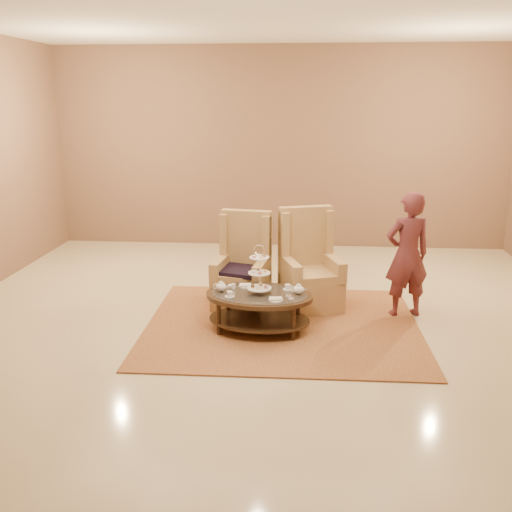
# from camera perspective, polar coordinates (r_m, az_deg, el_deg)

# --- Properties ---
(ground) EXTENTS (8.00, 8.00, 0.00)m
(ground) POSITION_cam_1_polar(r_m,az_deg,el_deg) (6.71, 0.87, -7.38)
(ground) COLOR beige
(ground) RESTS_ON ground
(ceiling) EXTENTS (8.00, 8.00, 0.02)m
(ceiling) POSITION_cam_1_polar(r_m,az_deg,el_deg) (6.71, 0.87, -7.38)
(ceiling) COLOR white
(ceiling) RESTS_ON ground
(wall_back) EXTENTS (8.00, 0.04, 3.50)m
(wall_back) POSITION_cam_1_polar(r_m,az_deg,el_deg) (10.21, 2.45, 10.68)
(wall_back) COLOR brown
(wall_back) RESTS_ON ground
(rug) EXTENTS (3.23, 2.71, 0.02)m
(rug) POSITION_cam_1_polar(r_m,az_deg,el_deg) (6.82, 2.64, -6.91)
(rug) COLOR #AD753D
(rug) RESTS_ON ground
(tea_table) EXTENTS (1.31, 0.97, 1.03)m
(tea_table) POSITION_cam_1_polar(r_m,az_deg,el_deg) (6.55, 0.32, -4.44)
(tea_table) COLOR black
(tea_table) RESTS_ON ground
(armchair_left) EXTENTS (0.75, 0.77, 1.22)m
(armchair_left) POSITION_cam_1_polar(r_m,az_deg,el_deg) (7.37, -1.31, -1.84)
(armchair_left) COLOR tan
(armchair_left) RESTS_ON ground
(armchair_right) EXTENTS (0.87, 0.89, 1.28)m
(armchair_right) POSITION_cam_1_polar(r_m,az_deg,el_deg) (7.35, 5.30, -1.83)
(armchair_right) COLOR tan
(armchair_right) RESTS_ON ground
(person) EXTENTS (0.65, 0.52, 1.55)m
(person) POSITION_cam_1_polar(r_m,az_deg,el_deg) (7.14, 14.89, 0.11)
(person) COLOR brown
(person) RESTS_ON ground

